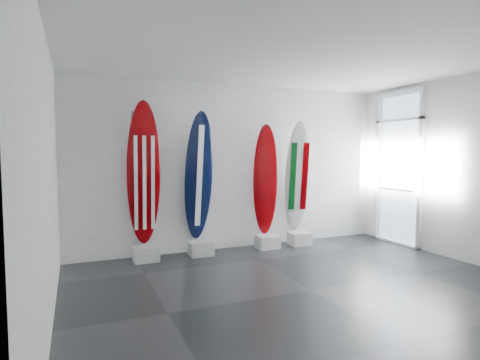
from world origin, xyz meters
name	(u,v)px	position (x,y,z in m)	size (l,w,h in m)	color
floor	(311,290)	(0.00, 0.00, 0.00)	(6.00, 6.00, 0.00)	black
ceiling	(314,51)	(0.00, 0.00, 3.00)	(6.00, 6.00, 0.00)	white
wall_back	(237,167)	(0.00, 2.50, 1.50)	(6.00, 6.00, 0.00)	silver
wall_left	(47,180)	(-3.00, 0.00, 1.50)	(5.00, 5.00, 0.00)	silver
wall_right	(476,169)	(3.00, 0.00, 1.50)	(5.00, 5.00, 0.00)	silver
display_block_usa	(146,254)	(-1.72, 2.18, 0.12)	(0.40, 0.30, 0.24)	silver
surfboard_usa	(144,174)	(-1.72, 2.28, 1.41)	(0.53, 0.08, 2.36)	#7A0003
display_block_navy	(201,248)	(-0.79, 2.18, 0.12)	(0.40, 0.30, 0.24)	silver
surfboard_navy	(199,177)	(-0.79, 2.28, 1.35)	(0.51, 0.08, 2.24)	black
display_block_swiss	(268,242)	(0.49, 2.18, 0.12)	(0.40, 0.30, 0.24)	silver
surfboard_swiss	(265,180)	(0.49, 2.28, 1.26)	(0.46, 0.08, 2.04)	#7A0003
display_block_italy	(300,239)	(1.17, 2.18, 0.12)	(0.40, 0.30, 0.24)	silver
surfboard_italy	(298,177)	(1.17, 2.28, 1.30)	(0.48, 0.08, 2.14)	white
wall_outlet	(97,240)	(-2.45, 2.48, 0.35)	(0.09, 0.02, 0.13)	silver
glass_door	(398,170)	(2.97, 1.55, 1.43)	(0.12, 1.16, 2.85)	white
balcony	(446,214)	(4.30, 1.55, 0.50)	(2.80, 2.20, 1.20)	slate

